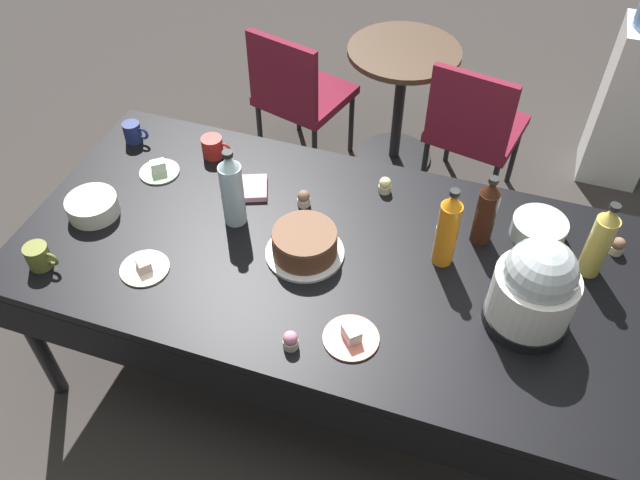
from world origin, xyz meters
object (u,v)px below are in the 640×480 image
coffee_mug_red (213,147)px  dessert_plate_coral (351,336)px  dessert_plate_sage (159,170)px  coffee_mug_navy (133,132)px  dessert_plate_cream (144,267)px  cupcake_mint (304,198)px  maroon_chair_left (297,91)px  round_cafe_table (401,86)px  ceramic_snack_bowl (93,206)px  potluck_table (320,261)px  soda_bottle_ginger_ale (600,242)px  maroon_chair_right (474,125)px  glass_salad_bowl (539,229)px  water_cooler (639,83)px  cupcake_vanilla (385,185)px  soda_bottle_water (232,190)px  cupcake_lemon (290,340)px  soda_bottle_orange_juice (448,229)px  coffee_mug_olive (39,256)px  frosted_layer_cake (305,244)px  cupcake_cocoa (618,246)px  soda_bottle_cola (486,212)px  cupcake_berry (443,227)px  slow_cooker (535,289)px

coffee_mug_red → dessert_plate_coral: bearing=-41.1°
dessert_plate_sage → coffee_mug_navy: bearing=142.5°
dessert_plate_cream → cupcake_mint: (0.42, 0.49, 0.02)m
maroon_chair_left → round_cafe_table: 0.57m
coffee_mug_navy → ceramic_snack_bowl: bearing=-79.6°
potluck_table → soda_bottle_ginger_ale: (0.92, 0.21, 0.21)m
cupcake_mint → dessert_plate_cream: bearing=-130.2°
maroon_chair_left → maroon_chair_right: same height
coffee_mug_navy → cupcake_mint: bearing=-10.0°
glass_salad_bowl → potluck_table: bearing=-156.2°
water_cooler → dessert_plate_coral: bearing=-113.5°
coffee_mug_red → maroon_chair_left: 0.98m
cupcake_vanilla → cupcake_mint: size_ratio=1.00×
dessert_plate_sage → soda_bottle_water: size_ratio=0.50×
soda_bottle_ginger_ale → ceramic_snack_bowl: bearing=-170.4°
soda_bottle_water → coffee_mug_navy: 0.69m
cupcake_lemon → cupcake_mint: bearing=106.1°
potluck_table → coffee_mug_red: size_ratio=17.21×
dessert_plate_coral → maroon_chair_right: maroon_chair_right is taller
dessert_plate_sage → soda_bottle_orange_juice: (1.18, -0.11, 0.14)m
dessert_plate_cream → coffee_mug_olive: (-0.35, -0.10, 0.03)m
soda_bottle_water → coffee_mug_navy: bearing=153.2°
soda_bottle_ginger_ale → coffee_mug_navy: (-1.88, 0.14, -0.10)m
frosted_layer_cake → glass_salad_bowl: frosted_layer_cake is taller
coffee_mug_navy → maroon_chair_right: (1.34, 0.95, -0.30)m
cupcake_cocoa → soda_bottle_water: 1.40m
coffee_mug_olive → maroon_chair_right: 2.14m
dessert_plate_coral → cupcake_vanilla: 0.72m
cupcake_lemon → cupcake_mint: 0.66m
soda_bottle_ginger_ale → coffee_mug_olive: bearing=-162.0°
cupcake_cocoa → soda_bottle_cola: size_ratio=0.23×
ceramic_snack_bowl → dessert_plate_cream: ceramic_snack_bowl is taller
frosted_layer_cake → cupcake_lemon: size_ratio=4.20×
potluck_table → dessert_plate_coral: dessert_plate_coral is taller
dessert_plate_sage → glass_salad_bowl: bearing=4.8°
soda_bottle_orange_juice → soda_bottle_ginger_ale: (0.49, 0.12, -0.01)m
glass_salad_bowl → coffee_mug_navy: 1.69m
soda_bottle_cola → soda_bottle_ginger_ale: bearing=-5.1°
soda_bottle_orange_juice → dessert_plate_coral: bearing=-115.7°
cupcake_berry → cupcake_cocoa: size_ratio=1.00×
soda_bottle_ginger_ale → soda_bottle_cola: bearing=174.9°
frosted_layer_cake → cupcake_cocoa: 1.12m
potluck_table → dessert_plate_cream: size_ratio=12.69×
maroon_chair_right → dessert_plate_coral: bearing=-95.8°
slow_cooker → soda_bottle_ginger_ale: slow_cooker is taller
cupcake_lemon → soda_bottle_ginger_ale: size_ratio=0.22×
coffee_mug_red → water_cooler: size_ratio=0.10×
potluck_table → coffee_mug_red: 0.71m
soda_bottle_orange_juice → soda_bottle_cola: size_ratio=1.13×
cupcake_vanilla → water_cooler: (1.01, 1.43, -0.19)m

